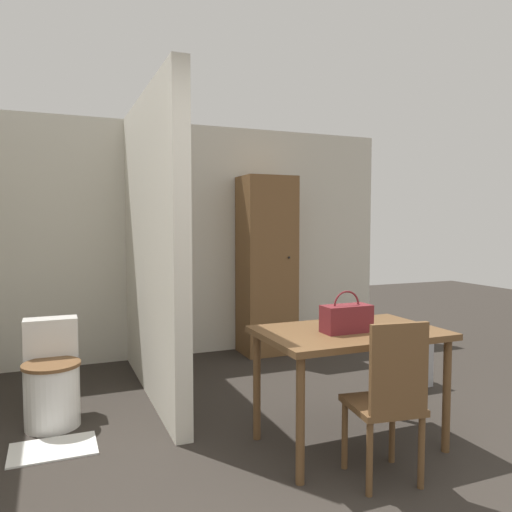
{
  "coord_description": "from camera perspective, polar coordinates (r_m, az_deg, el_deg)",
  "views": [
    {
      "loc": [
        -1.21,
        -1.56,
        1.45
      ],
      "look_at": [
        0.15,
        1.74,
        1.21
      ],
      "focal_mm": 35.0,
      "sensor_mm": 36.0,
      "label": 1
    }
  ],
  "objects": [
    {
      "name": "space_heater",
      "position": [
        4.73,
        17.2,
        -11.53
      ],
      "size": [
        0.32,
        0.23,
        0.41
      ],
      "color": "#9E9EA3",
      "rests_on": "ground_plane"
    },
    {
      "name": "wall_back",
      "position": [
        5.48,
        -9.6,
        1.74
      ],
      "size": [
        5.06,
        0.12,
        2.5
      ],
      "color": "beige",
      "rests_on": "ground_plane"
    },
    {
      "name": "bath_mat",
      "position": [
        3.64,
        -22.16,
        -19.74
      ],
      "size": [
        0.53,
        0.36,
        0.01
      ],
      "color": "silver",
      "rests_on": "ground_plane"
    },
    {
      "name": "partition_wall",
      "position": [
        4.27,
        -11.9,
        1.12
      ],
      "size": [
        0.12,
        2.18,
        2.5
      ],
      "color": "beige",
      "rests_on": "ground_plane"
    },
    {
      "name": "toilet",
      "position": [
        3.97,
        -22.3,
        -13.02
      ],
      "size": [
        0.4,
        0.55,
        0.73
      ],
      "color": "white",
      "rests_on": "ground_plane"
    },
    {
      "name": "wooden_cabinet",
      "position": [
        5.51,
        1.22,
        -1.06
      ],
      "size": [
        0.57,
        0.48,
        1.95
      ],
      "color": "brown",
      "rests_on": "ground_plane"
    },
    {
      "name": "wooden_chair",
      "position": [
        2.93,
        14.92,
        -15.38
      ],
      "size": [
        0.42,
        0.42,
        0.92
      ],
      "rotation": [
        0.0,
        0.0,
        -0.14
      ],
      "color": "brown",
      "rests_on": "ground_plane"
    },
    {
      "name": "handbag",
      "position": [
        3.2,
        10.29,
        -6.98
      ],
      "size": [
        0.31,
        0.14,
        0.26
      ],
      "color": "maroon",
      "rests_on": "dining_table"
    },
    {
      "name": "dining_table",
      "position": [
        3.31,
        10.65,
        -9.74
      ],
      "size": [
        1.15,
        0.75,
        0.76
      ],
      "color": "brown",
      "rests_on": "ground_plane"
    }
  ]
}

